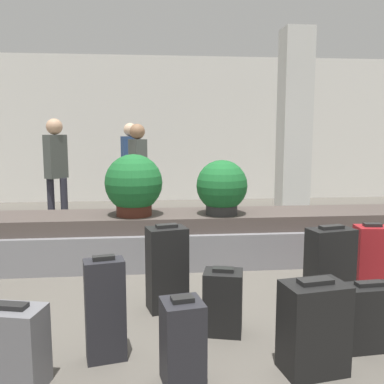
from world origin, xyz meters
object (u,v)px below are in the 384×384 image
at_px(suitcase_7, 167,268).
at_px(suitcase_8, 182,342).
at_px(suitcase_1, 105,310).
at_px(pillar, 294,129).
at_px(suitcase_4, 370,261).
at_px(suitcase_5, 314,327).
at_px(suitcase_2, 367,317).
at_px(potted_plant_0, 222,188).
at_px(suitcase_0, 330,268).
at_px(traveler_1, 56,164).
at_px(suitcase_3, 12,348).
at_px(traveler_2, 138,168).
at_px(potted_plant_1, 134,185).
at_px(suitcase_6, 223,302).
at_px(traveler_0, 131,161).

height_order(suitcase_7, suitcase_8, suitcase_7).
distance_m(suitcase_1, suitcase_8, 0.61).
relative_size(pillar, suitcase_8, 5.69).
height_order(suitcase_4, suitcase_8, suitcase_4).
relative_size(suitcase_1, suitcase_5, 1.17).
relative_size(suitcase_2, suitcase_5, 0.80).
xyz_separation_m(suitcase_2, potted_plant_0, (-0.71, 2.09, 0.67)).
bearing_deg(suitcase_1, suitcase_7, 48.60).
bearing_deg(potted_plant_0, suitcase_4, -42.56).
distance_m(suitcase_2, suitcase_7, 1.63).
relative_size(suitcase_0, suitcase_4, 1.06).
distance_m(suitcase_8, traveler_1, 4.64).
height_order(suitcase_3, potted_plant_0, potted_plant_0).
distance_m(potted_plant_0, traveler_1, 2.95).
xyz_separation_m(suitcase_1, suitcase_7, (0.45, 0.80, 0.02)).
xyz_separation_m(suitcase_8, traveler_2, (-0.37, 4.15, 0.73)).
relative_size(pillar, traveler_2, 1.92).
height_order(suitcase_7, potted_plant_0, potted_plant_0).
distance_m(potted_plant_0, potted_plant_1, 1.02).
xyz_separation_m(suitcase_7, traveler_2, (-0.32, 3.02, 0.63)).
height_order(suitcase_5, potted_plant_0, potted_plant_0).
height_order(suitcase_2, potted_plant_1, potted_plant_1).
height_order(suitcase_1, suitcase_7, suitcase_7).
bearing_deg(potted_plant_1, traveler_1, 124.12).
bearing_deg(suitcase_5, suitcase_3, 170.47).
xyz_separation_m(pillar, suitcase_0, (-0.83, -3.48, -1.24)).
distance_m(suitcase_2, suitcase_3, 2.39).
distance_m(suitcase_2, traveler_1, 5.03).
xyz_separation_m(suitcase_2, suitcase_8, (-1.35, -0.31, 0.03)).
height_order(pillar, suitcase_6, pillar).
bearing_deg(suitcase_0, traveler_1, 120.32).
relative_size(suitcase_3, potted_plant_1, 0.76).
bearing_deg(suitcase_7, suitcase_1, -133.62).
bearing_deg(pillar, suitcase_2, -101.50).
bearing_deg(suitcase_8, traveler_1, 100.75).
xyz_separation_m(suitcase_0, suitcase_5, (-0.52, -0.96, -0.06)).
bearing_deg(suitcase_6, traveler_1, 132.54).
relative_size(suitcase_2, potted_plant_1, 0.70).
bearing_deg(potted_plant_1, suitcase_5, -62.87).
distance_m(suitcase_2, suitcase_5, 0.57).
xyz_separation_m(suitcase_5, traveler_1, (-2.47, 4.23, 0.75)).
xyz_separation_m(suitcase_0, traveler_0, (-1.90, 4.38, 0.66)).
xyz_separation_m(suitcase_5, potted_plant_0, (-0.21, 2.34, 0.61)).
xyz_separation_m(pillar, suitcase_6, (-1.84, -3.85, -1.35)).
height_order(traveler_0, traveler_1, traveler_1).
bearing_deg(suitcase_6, traveler_0, 114.51).
bearing_deg(traveler_2, suitcase_1, 153.29).
relative_size(suitcase_7, traveler_1, 0.44).
bearing_deg(suitcase_6, suitcase_3, -143.19).
xyz_separation_m(suitcase_5, potted_plant_1, (-1.22, 2.38, 0.64)).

